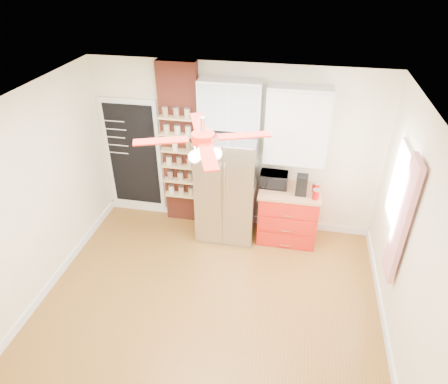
% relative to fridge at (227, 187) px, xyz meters
% --- Properties ---
extents(floor, '(4.50, 4.50, 0.00)m').
position_rel_fridge_xyz_m(floor, '(0.05, -1.63, -0.88)').
color(floor, brown).
rests_on(floor, ground).
extents(ceiling, '(4.50, 4.50, 0.00)m').
position_rel_fridge_xyz_m(ceiling, '(0.05, -1.63, 1.83)').
color(ceiling, white).
rests_on(ceiling, wall_back).
extents(wall_back, '(4.50, 0.02, 2.70)m').
position_rel_fridge_xyz_m(wall_back, '(0.05, 0.37, 0.48)').
color(wall_back, '#FFF9CD').
rests_on(wall_back, floor).
extents(wall_left, '(0.02, 4.00, 2.70)m').
position_rel_fridge_xyz_m(wall_left, '(-2.20, -1.63, 0.48)').
color(wall_left, '#FFF9CD').
rests_on(wall_left, floor).
extents(wall_right, '(0.02, 4.00, 2.70)m').
position_rel_fridge_xyz_m(wall_right, '(2.30, -1.63, 0.48)').
color(wall_right, '#FFF9CD').
rests_on(wall_right, floor).
extents(chalkboard, '(0.95, 0.05, 1.95)m').
position_rel_fridge_xyz_m(chalkboard, '(-1.65, 0.33, 0.23)').
color(chalkboard, white).
rests_on(chalkboard, wall_back).
extents(brick_pillar, '(0.60, 0.16, 2.70)m').
position_rel_fridge_xyz_m(brick_pillar, '(-0.80, 0.29, 0.48)').
color(brick_pillar, maroon).
rests_on(brick_pillar, floor).
extents(fridge, '(0.90, 0.70, 1.75)m').
position_rel_fridge_xyz_m(fridge, '(0.00, 0.00, 0.00)').
color(fridge, silver).
rests_on(fridge, floor).
extents(upper_glass_cabinet, '(0.90, 0.35, 0.70)m').
position_rel_fridge_xyz_m(upper_glass_cabinet, '(0.00, 0.20, 1.27)').
color(upper_glass_cabinet, white).
rests_on(upper_glass_cabinet, wall_back).
extents(red_cabinet, '(0.94, 0.64, 0.90)m').
position_rel_fridge_xyz_m(red_cabinet, '(0.97, 0.05, -0.42)').
color(red_cabinet, red).
rests_on(red_cabinet, floor).
extents(upper_shelf_unit, '(0.90, 0.30, 1.15)m').
position_rel_fridge_xyz_m(upper_shelf_unit, '(0.97, 0.22, 1.00)').
color(upper_shelf_unit, white).
rests_on(upper_shelf_unit, wall_back).
extents(window, '(0.04, 0.75, 1.05)m').
position_rel_fridge_xyz_m(window, '(2.28, -0.73, 0.68)').
color(window, white).
rests_on(window, wall_right).
extents(curtain, '(0.06, 0.40, 1.55)m').
position_rel_fridge_xyz_m(curtain, '(2.23, -1.28, 0.57)').
color(curtain, red).
rests_on(curtain, wall_right).
extents(ceiling_fan, '(1.40, 1.40, 0.44)m').
position_rel_fridge_xyz_m(ceiling_fan, '(0.05, -1.63, 1.55)').
color(ceiling_fan, silver).
rests_on(ceiling_fan, ceiling).
extents(toaster_oven, '(0.42, 0.29, 0.23)m').
position_rel_fridge_xyz_m(toaster_oven, '(0.70, 0.12, 0.14)').
color(toaster_oven, black).
rests_on(toaster_oven, red_cabinet).
extents(coffee_maker, '(0.17, 0.18, 0.31)m').
position_rel_fridge_xyz_m(coffee_maker, '(1.13, -0.02, 0.18)').
color(coffee_maker, black).
rests_on(coffee_maker, red_cabinet).
extents(canister_left, '(0.13, 0.13, 0.15)m').
position_rel_fridge_xyz_m(canister_left, '(1.34, -0.12, 0.10)').
color(canister_left, '#A8090B').
rests_on(canister_left, red_cabinet).
extents(canister_right, '(0.13, 0.13, 0.14)m').
position_rel_fridge_xyz_m(canister_right, '(1.34, 0.09, 0.09)').
color(canister_right, '#BD0D0A').
rests_on(canister_right, red_cabinet).
extents(pantry_jar_oats, '(0.11, 0.11, 0.13)m').
position_rel_fridge_xyz_m(pantry_jar_oats, '(-0.85, 0.12, 0.56)').
color(pantry_jar_oats, beige).
rests_on(pantry_jar_oats, brick_pillar).
extents(pantry_jar_beans, '(0.12, 0.12, 0.14)m').
position_rel_fridge_xyz_m(pantry_jar_beans, '(-0.64, 0.17, 0.57)').
color(pantry_jar_beans, '#997C4E').
rests_on(pantry_jar_beans, brick_pillar).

